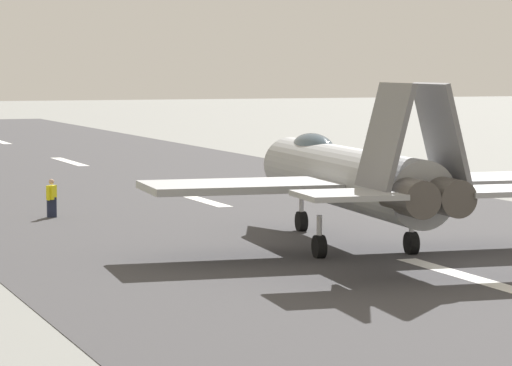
% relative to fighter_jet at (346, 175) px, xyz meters
% --- Properties ---
extents(ground_plane, '(400.00, 400.00, 0.00)m').
position_rel_fighter_jet_xyz_m(ground_plane, '(-6.17, -0.71, -2.50)').
color(ground_plane, gray).
extents(runway_strip, '(240.00, 26.00, 0.02)m').
position_rel_fighter_jet_xyz_m(runway_strip, '(-6.19, -0.71, -2.49)').
color(runway_strip, '#3E3D40').
rests_on(runway_strip, ground).
extents(fighter_jet, '(17.86, 14.48, 5.70)m').
position_rel_fighter_jet_xyz_m(fighter_jet, '(0.00, 0.00, 0.00)').
color(fighter_jet, '#989A9D').
rests_on(fighter_jet, ground).
extents(crew_person, '(0.58, 0.49, 1.59)m').
position_rel_fighter_jet_xyz_m(crew_person, '(12.72, 7.30, -1.70)').
color(crew_person, '#1E2338').
rests_on(crew_person, ground).
extents(marker_cone_far, '(0.44, 0.44, 0.55)m').
position_rel_fighter_jet_xyz_m(marker_cone_far, '(23.30, -13.97, -2.22)').
color(marker_cone_far, orange).
rests_on(marker_cone_far, ground).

